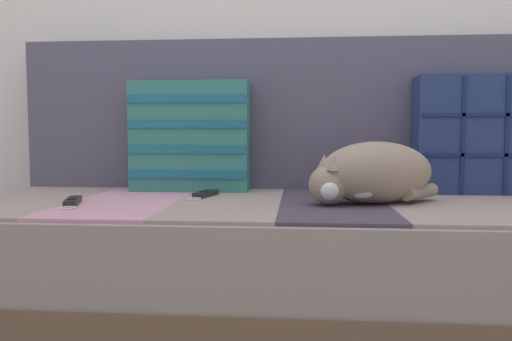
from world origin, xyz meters
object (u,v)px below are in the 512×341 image
object	(u,v)px
throw_pillow_striped	(190,136)
game_remote_far	(205,194)
sleeping_cat	(370,174)
throw_pillow_quilted	(478,135)
couch	(281,262)
game_remote_near	(72,202)

from	to	relation	value
throw_pillow_striped	game_remote_far	distance (m)	0.28
sleeping_cat	game_remote_far	world-z (taller)	sleeping_cat
throw_pillow_quilted	throw_pillow_striped	distance (m)	1.04
throw_pillow_quilted	sleeping_cat	xyz separation A→B (m)	(-0.42, -0.30, -0.12)
sleeping_cat	throw_pillow_quilted	bearing A→B (deg)	35.67
couch	game_remote_far	size ratio (longest dim) A/B	10.93
couch	sleeping_cat	xyz separation A→B (m)	(0.27, -0.06, 0.29)
game_remote_near	game_remote_far	bearing A→B (deg)	31.13
throw_pillow_quilted	game_remote_near	bearing A→B (deg)	-163.21
throw_pillow_striped	sleeping_cat	xyz separation A→B (m)	(0.62, -0.30, -0.11)
couch	sleeping_cat	world-z (taller)	sleeping_cat
throw_pillow_striped	sleeping_cat	world-z (taller)	throw_pillow_striped
sleeping_cat	throw_pillow_striped	bearing A→B (deg)	154.41
throw_pillow_quilted	sleeping_cat	size ratio (longest dim) A/B	1.05
throw_pillow_quilted	throw_pillow_striped	size ratio (longest dim) A/B	1.00
game_remote_far	throw_pillow_striped	bearing A→B (deg)	116.18
sleeping_cat	game_remote_near	distance (m)	0.91
couch	throw_pillow_striped	world-z (taller)	throw_pillow_striped
throw_pillow_quilted	sleeping_cat	distance (m)	0.52
throw_pillow_striped	game_remote_near	distance (m)	0.52
couch	game_remote_far	xyz separation A→B (m)	(-0.26, 0.06, 0.21)
sleeping_cat	game_remote_near	bearing A→B (deg)	-173.76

